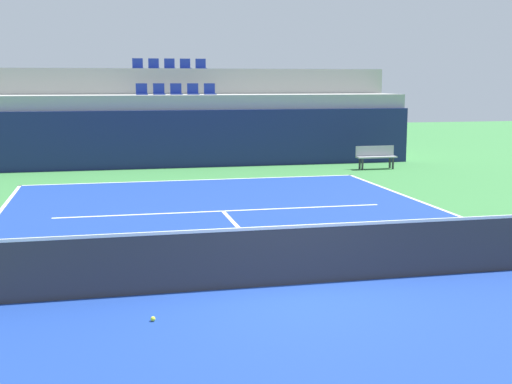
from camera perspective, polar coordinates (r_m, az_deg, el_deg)
ground_plane at (r=11.01m, az=3.01°, el=-7.79°), size 80.00×80.00×0.00m
court_surface at (r=11.01m, az=3.01°, el=-7.77°), size 11.00×24.00×0.01m
baseline_far at (r=22.50m, az=-5.23°, el=1.00°), size 11.00×0.10×0.00m
service_line_far at (r=17.09m, az=-2.79°, el=-1.60°), size 8.26×0.10×0.00m
centre_service_line at (r=14.01m, az=-0.53°, el=-4.01°), size 0.10×6.40×0.00m
back_wall at (r=25.85m, az=-6.28°, el=4.43°), size 18.20×0.30×2.16m
stands_tier_lower at (r=27.17m, az=-6.62°, el=5.24°), size 18.20×2.40×2.71m
stands_tier_upper at (r=29.52m, az=-7.14°, el=6.55°), size 18.20×2.40×3.74m
seating_row_lower at (r=27.20m, az=-6.70°, el=8.36°), size 3.11×0.44×0.44m
seating_row_upper at (r=29.59m, az=-7.23°, el=10.42°), size 3.11×0.44×0.44m
tennis_net at (r=10.88m, az=3.03°, el=-5.23°), size 11.08×0.08×1.07m
player_bench at (r=25.70m, az=9.99°, el=3.04°), size 1.50×0.40×0.85m
tennis_ball_0 at (r=9.49m, az=-8.61°, el=-10.45°), size 0.07×0.07×0.07m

